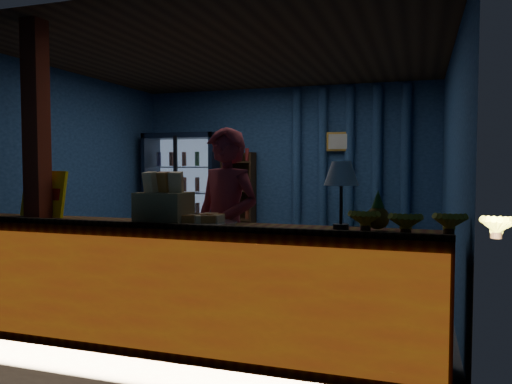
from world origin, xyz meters
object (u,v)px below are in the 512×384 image
pastry_tray (204,221)px  table_lamp (341,176)px  green_chair (366,250)px  shopkeeper (226,230)px

pastry_tray → table_lamp: 1.07m
green_chair → table_lamp: table_lamp is taller
shopkeeper → green_chair: (0.88, 2.82, -0.58)m
shopkeeper → pastry_tray: (0.00, -0.45, 0.12)m
green_chair → table_lamp: 3.37m
green_chair → pastry_tray: bearing=48.4°
shopkeeper → green_chair: 3.01m
shopkeeper → table_lamp: size_ratio=3.59×
green_chair → pastry_tray: pastry_tray is taller
shopkeeper → pastry_tray: 0.46m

